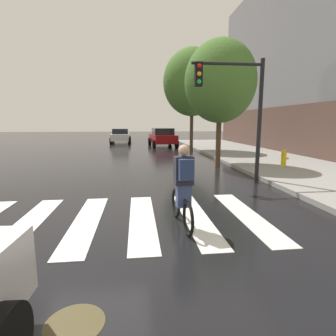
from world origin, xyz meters
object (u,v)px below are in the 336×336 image
Objects in this scene: fire_hydrant at (284,158)px; street_tree_mid at (192,82)px; manhole_cover at (75,324)px; street_tree_near at (220,82)px; sedan_far at (121,136)px; traffic_light_near at (237,100)px; cyclist at (183,187)px; sedan_mid at (163,137)px.

street_tree_mid is (-2.66, 7.87, 4.36)m from fire_hydrant.
street_tree_near reaches higher than manhole_cover.
street_tree_near is (5.57, -15.88, 3.22)m from sedan_far.
sedan_far is 17.14m from street_tree_near.
traffic_light_near is at bearing -75.66° from sedan_far.
cyclist is at bearing -83.77° from sedan_far.
traffic_light_near reaches higher than sedan_mid.
street_tree_near is at bearing -90.20° from street_tree_mid.
traffic_light_near is 4.69m from fire_hydrant.
fire_hydrant is (4.29, -12.84, -0.31)m from sedan_mid.
cyclist is (2.55, -23.40, 0.08)m from sedan_far.
manhole_cover is 11.72m from street_tree_near.
traffic_light_near is at bearing 56.97° from cyclist.
cyclist is 8.47m from fire_hydrant.
fire_hydrant is 4.55m from street_tree_near.
cyclist is 15.01m from street_tree_mid.
fire_hydrant is at bearing 37.39° from traffic_light_near.
traffic_light_near reaches higher than sedan_far.
cyclist reaches higher than sedan_far.
sedan_mid is at bearing 108.14° from street_tree_mid.
street_tree_near is 0.82× the size of street_tree_mid.
street_tree_mid is at bearing 108.68° from fire_hydrant.
fire_hydrant reaches higher than manhole_cover.
fire_hydrant is (7.29, 8.76, 0.53)m from manhole_cover.
sedan_far reaches higher than manhole_cover.
manhole_cover is 21.83m from sedan_mid.
cyclist reaches higher than sedan_mid.
fire_hydrant is at bearing -25.04° from street_tree_near.
street_tree_near is at bearing 68.15° from cyclist.
cyclist is at bearing 57.57° from manhole_cover.
fire_hydrant is at bearing 47.68° from cyclist.
street_tree_mid is (0.58, 10.35, 2.03)m from traffic_light_near.
sedan_mid is 5.84m from sedan_far.
street_tree_near reaches higher than cyclist.
sedan_far is at bearing 104.34° from traffic_light_near.
manhole_cover is 0.09× the size of street_tree_mid.
cyclist is 4.94m from traffic_light_near.
manhole_cover is 25.93m from sedan_far.
street_tree_near is at bearing 81.57° from traffic_light_near.
street_tree_near is 6.68m from street_tree_mid.
manhole_cover is 3.08m from cyclist.
street_tree_mid reaches higher than fire_hydrant.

